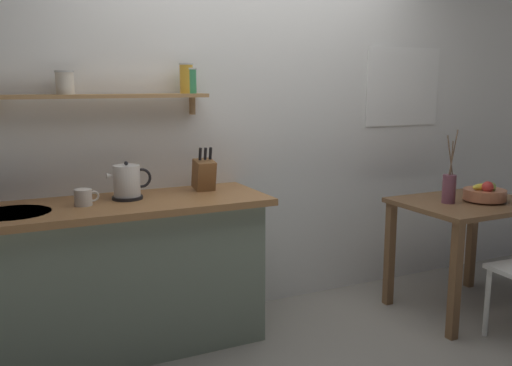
% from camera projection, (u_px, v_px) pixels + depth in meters
% --- Properties ---
extents(ground_plane, '(14.00, 14.00, 0.00)m').
position_uv_depth(ground_plane, '(288.00, 340.00, 3.38)').
color(ground_plane, gray).
extents(back_wall, '(6.80, 0.11, 2.70)m').
position_uv_depth(back_wall, '(270.00, 114.00, 3.81)').
color(back_wall, white).
rests_on(back_wall, ground_plane).
extents(kitchen_counter, '(1.83, 0.63, 0.90)m').
position_uv_depth(kitchen_counter, '(110.00, 278.00, 3.16)').
color(kitchen_counter, gray).
rests_on(kitchen_counter, ground_plane).
extents(wall_shelf, '(1.25, 0.20, 0.31)m').
position_uv_depth(wall_shelf, '(120.00, 90.00, 3.18)').
color(wall_shelf, tan).
extents(dining_table, '(0.89, 0.71, 0.77)m').
position_uv_depth(dining_table, '(467.00, 221.00, 3.73)').
color(dining_table, brown).
rests_on(dining_table, ground_plane).
extents(fruit_bowl, '(0.28, 0.28, 0.15)m').
position_uv_depth(fruit_bowl, '(485.00, 193.00, 3.68)').
color(fruit_bowl, '#BC704C').
rests_on(fruit_bowl, dining_table).
extents(twig_vase, '(0.09, 0.09, 0.49)m').
position_uv_depth(twig_vase, '(449.00, 188.00, 3.64)').
color(twig_vase, brown).
rests_on(twig_vase, dining_table).
extents(electric_kettle, '(0.26, 0.18, 0.22)m').
position_uv_depth(electric_kettle, '(127.00, 182.00, 3.15)').
color(electric_kettle, black).
rests_on(electric_kettle, kitchen_counter).
extents(knife_block, '(0.12, 0.15, 0.27)m').
position_uv_depth(knife_block, '(204.00, 174.00, 3.40)').
color(knife_block, brown).
rests_on(knife_block, kitchen_counter).
extents(coffee_mug_by_sink, '(0.13, 0.09, 0.09)m').
position_uv_depth(coffee_mug_by_sink, '(84.00, 197.00, 2.99)').
color(coffee_mug_by_sink, white).
rests_on(coffee_mug_by_sink, kitchen_counter).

